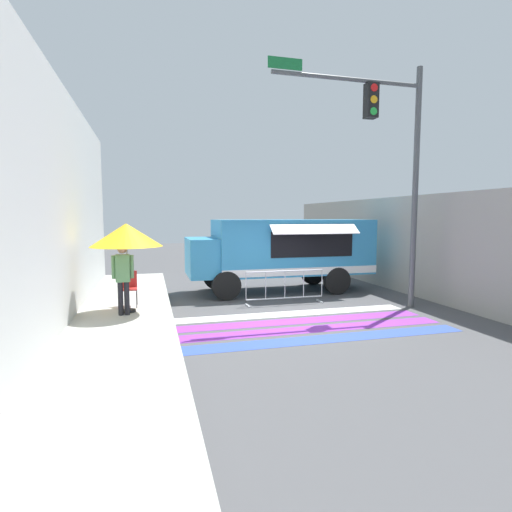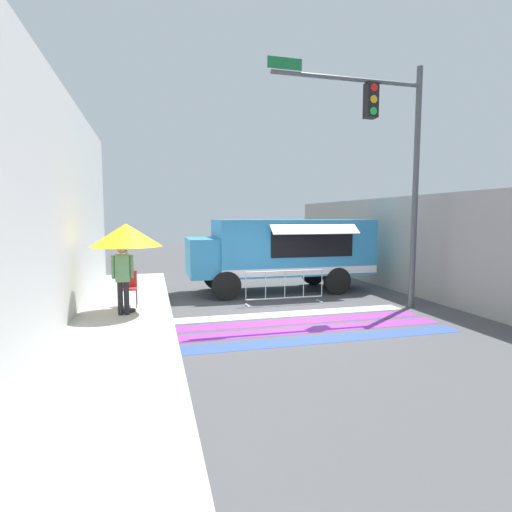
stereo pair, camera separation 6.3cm
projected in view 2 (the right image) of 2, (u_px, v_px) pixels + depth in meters
The scene contains 11 objects.
ground_plane at pixel (293, 315), 10.52m from camera, with size 60.00×60.00×0.00m, color #4C4C4F.
sidewalk_left at pixel (76, 327), 9.18m from camera, with size 4.40×16.00×0.13m.
building_left_facade at pixel (57, 206), 8.84m from camera, with size 0.25×16.00×5.62m.
concrete_wall_right at pixel (389, 243), 14.45m from camera, with size 0.20×16.00×3.27m.
crosswalk_painted at pixel (307, 325), 9.56m from camera, with size 6.40×2.84×0.01m.
food_truck at pixel (279, 249), 13.73m from camera, with size 6.25×2.66×2.48m.
traffic_signal_pole at pixel (391, 147), 10.86m from camera, with size 4.42×0.29×6.67m.
patio_umbrella at pixel (126, 235), 10.14m from camera, with size 1.80×1.80×2.29m.
folding_chair at pixel (128, 285), 10.97m from camera, with size 0.48×0.48×0.96m.
vendor_person at pixel (123, 274), 9.92m from camera, with size 0.53×0.24×1.79m.
barricade_front at pixel (285, 287), 11.82m from camera, with size 2.40×0.44×1.01m.
Camera 2 is at (-3.56, -9.74, 2.58)m, focal length 28.00 mm.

